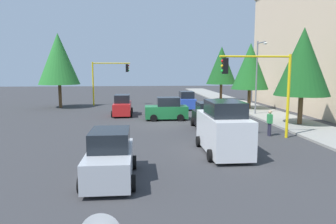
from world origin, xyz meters
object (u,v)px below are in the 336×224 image
object	(u,v)px
delivery_van_white	(223,129)
tree_roadside_far	(222,65)
tree_roadside_near	(303,62)
street_lamp_curbside	(258,70)
car_blue	(186,101)
car_silver	(110,157)
traffic_signal_near_left	(261,79)
pedestrian_crossing	(270,122)
tree_roadside_mid	(250,66)
car_black	(207,117)
car_green	(167,110)
traffic_signal_far_right	(108,75)
car_red	(122,106)
tree_opposite_side	(58,59)

from	to	relation	value
delivery_van_white	tree_roadside_far	bearing A→B (deg)	165.46
tree_roadside_near	delivery_van_white	size ratio (longest dim) A/B	1.57
street_lamp_curbside	car_blue	size ratio (longest dim) A/B	1.81
tree_roadside_far	tree_roadside_near	world-z (taller)	tree_roadside_far
car_silver	delivery_van_white	bearing A→B (deg)	122.09
traffic_signal_near_left	pedestrian_crossing	distance (m)	3.10
car_blue	pedestrian_crossing	world-z (taller)	car_blue
tree_roadside_mid	delivery_van_white	distance (m)	19.25
car_black	pedestrian_crossing	bearing A→B (deg)	49.90
delivery_van_white	car_green	world-z (taller)	delivery_van_white
tree_roadside_far	car_black	bearing A→B (deg)	-17.42
street_lamp_curbside	delivery_van_white	xyz separation A→B (m)	(12.97, -6.79, -3.07)
pedestrian_crossing	delivery_van_white	bearing A→B (deg)	-46.61
tree_roadside_mid	tree_roadside_far	bearing A→B (deg)	-177.14
traffic_signal_far_right	delivery_van_white	size ratio (longest dim) A/B	1.10
tree_roadside_near	pedestrian_crossing	world-z (taller)	tree_roadside_near
traffic_signal_far_right	tree_roadside_far	distance (m)	15.70
car_green	car_blue	xyz separation A→B (m)	(-7.46, 2.84, 0.00)
delivery_van_white	tree_roadside_near	bearing A→B (deg)	132.27
car_silver	pedestrian_crossing	xyz separation A→B (m)	(-7.45, 9.73, 0.01)
car_red	tree_roadside_mid	bearing A→B (deg)	102.03
traffic_signal_near_left	car_blue	distance (m)	15.90
tree_roadside_near	delivery_van_white	bearing A→B (deg)	-47.73
street_lamp_curbside	tree_opposite_side	size ratio (longest dim) A/B	0.83
tree_roadside_near	car_green	bearing A→B (deg)	-111.72
tree_roadside_near	car_blue	world-z (taller)	tree_roadside_near
street_lamp_curbside	tree_opposite_side	world-z (taller)	tree_opposite_side
tree_opposite_side	delivery_van_white	distance (m)	25.58
tree_opposite_side	car_blue	distance (m)	15.26
tree_roadside_far	tree_opposite_side	world-z (taller)	tree_opposite_side
car_red	tree_roadside_far	bearing A→B (deg)	134.66
tree_roadside_mid	car_red	distance (m)	14.36
tree_roadside_near	car_blue	distance (m)	14.12
car_silver	tree_roadside_mid	bearing A→B (deg)	147.80
traffic_signal_near_left	car_blue	bearing A→B (deg)	-171.41
tree_opposite_side	tree_roadside_near	world-z (taller)	tree_opposite_side
street_lamp_curbside	car_blue	distance (m)	8.99
car_blue	car_black	bearing A→B (deg)	-0.98
traffic_signal_far_right	pedestrian_crossing	distance (m)	23.10
car_red	car_green	world-z (taller)	same
delivery_van_white	car_blue	bearing A→B (deg)	177.27
delivery_van_white	car_green	distance (m)	11.53
tree_roadside_mid	car_silver	world-z (taller)	tree_roadside_mid
tree_roadside_near	car_silver	distance (m)	17.84
traffic_signal_near_left	car_silver	distance (m)	11.45
traffic_signal_near_left	car_black	bearing A→B (deg)	-144.87
tree_roadside_mid	car_silver	size ratio (longest dim) A/B	1.74
tree_roadside_far	traffic_signal_far_right	bearing A→B (deg)	-75.19
car_black	pedestrian_crossing	world-z (taller)	car_black
car_green	car_red	bearing A→B (deg)	-127.93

